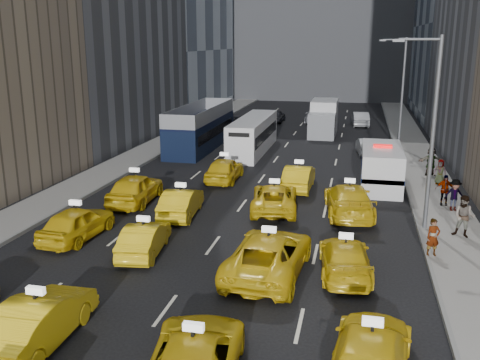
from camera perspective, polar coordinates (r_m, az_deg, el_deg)
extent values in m
plane|color=black|center=(16.98, -10.40, -16.63)|extent=(160.00, 160.00, 0.00)
cube|color=gray|center=(42.56, -10.49, 2.66)|extent=(3.00, 90.00, 0.15)
cube|color=gray|center=(39.50, 18.84, 1.19)|extent=(3.00, 90.00, 0.15)
cube|color=slate|center=(42.01, -8.67, 2.61)|extent=(0.15, 90.00, 0.18)
cube|color=slate|center=(39.36, 16.75, 1.33)|extent=(0.15, 90.00, 0.18)
cylinder|color=#595B60|center=(25.84, 19.86, 4.33)|extent=(0.20, 0.20, 9.00)
cylinder|color=#595B60|center=(25.38, 18.65, 14.04)|extent=(1.80, 0.12, 0.12)
cube|color=slate|center=(25.31, 16.55, 14.08)|extent=(0.50, 0.22, 0.12)
cylinder|color=#595B60|center=(45.59, 16.91, 8.70)|extent=(0.20, 0.20, 9.00)
cylinder|color=#595B60|center=(45.33, 16.16, 14.18)|extent=(1.80, 0.12, 0.12)
cube|color=slate|center=(45.29, 14.98, 14.20)|extent=(0.50, 0.22, 0.12)
imported|color=gold|center=(17.32, -20.66, -13.86)|extent=(1.69, 4.61, 1.51)
imported|color=gold|center=(14.75, -4.90, -18.46)|extent=(2.99, 5.36, 1.42)
imported|color=gold|center=(15.25, 13.75, -17.57)|extent=(2.54, 5.18, 1.45)
imported|color=gold|center=(25.34, -17.00, -4.41)|extent=(2.07, 4.51, 1.50)
imported|color=gold|center=(22.98, -10.17, -6.18)|extent=(1.91, 4.19, 1.33)
imported|color=gold|center=(20.69, 3.08, -7.94)|extent=(3.01, 5.94, 1.61)
imported|color=gold|center=(21.13, 11.14, -8.12)|extent=(2.33, 4.77, 1.34)
imported|color=gold|center=(30.05, -11.11, -0.89)|extent=(2.20, 4.98, 1.67)
imported|color=gold|center=(27.51, -6.30, -2.40)|extent=(1.91, 4.48, 1.44)
imported|color=gold|center=(28.33, 3.68, -1.89)|extent=(2.92, 5.24, 1.39)
imported|color=gold|center=(28.06, 11.54, -2.09)|extent=(2.96, 5.80, 1.61)
imported|color=gold|center=(34.15, -1.67, 1.15)|extent=(1.85, 4.53, 1.54)
imported|color=gold|center=(32.44, 6.28, 0.29)|extent=(1.64, 4.54, 1.49)
cube|color=silver|center=(33.83, 14.83, 1.32)|extent=(3.10, 6.37, 2.45)
cylinder|color=black|center=(31.88, 13.04, -0.73)|extent=(0.28, 0.98, 0.98)
cylinder|color=black|center=(31.98, 16.69, -0.93)|extent=(0.28, 0.98, 0.98)
cylinder|color=black|center=(36.08, 13.04, 1.05)|extent=(0.28, 0.98, 0.98)
cylinder|color=black|center=(36.16, 16.26, 0.87)|extent=(0.28, 0.98, 0.98)
cube|color=navy|center=(33.87, 14.82, 1.05)|extent=(3.15, 6.38, 0.28)
cube|color=red|center=(33.57, 14.98, 3.51)|extent=(1.15, 0.53, 0.18)
cube|color=black|center=(44.98, -4.18, 5.68)|extent=(3.33, 12.11, 3.49)
cylinder|color=black|center=(40.82, -7.83, 2.95)|extent=(0.28, 1.10, 1.10)
cylinder|color=black|center=(40.05, -4.57, 2.81)|extent=(0.28, 1.10, 1.10)
cylinder|color=black|center=(50.33, -3.82, 5.27)|extent=(0.28, 1.10, 1.10)
cylinder|color=black|center=(49.71, -1.12, 5.18)|extent=(0.28, 1.10, 1.10)
cube|color=silver|center=(43.32, 1.42, 4.85)|extent=(2.95, 10.69, 2.73)
cylinder|color=black|center=(39.48, -1.18, 2.67)|extent=(0.28, 1.09, 1.09)
cylinder|color=black|center=(39.08, 1.53, 2.55)|extent=(0.28, 1.09, 1.09)
cylinder|color=black|center=(47.88, 1.32, 4.80)|extent=(0.28, 1.09, 1.09)
cylinder|color=black|center=(47.55, 3.57, 4.71)|extent=(0.28, 1.09, 1.09)
cube|color=silver|center=(51.86, 8.91, 6.57)|extent=(2.65, 7.07, 3.19)
cylinder|color=black|center=(49.55, 7.44, 5.03)|extent=(0.28, 1.10, 1.10)
cylinder|color=black|center=(49.41, 9.87, 4.91)|extent=(0.28, 1.10, 1.10)
cylinder|color=black|center=(54.65, 7.95, 5.91)|extent=(0.28, 1.10, 1.10)
cylinder|color=black|center=(54.52, 10.16, 5.80)|extent=(0.28, 1.10, 1.10)
imported|color=#9EA1A6|center=(43.30, 13.39, 3.51)|extent=(1.86, 4.15, 1.32)
imported|color=black|center=(54.41, 0.10, 6.13)|extent=(2.47, 4.88, 1.32)
imported|color=gray|center=(59.24, 8.01, 6.75)|extent=(2.10, 5.03, 1.45)
imported|color=black|center=(59.40, 3.86, 6.85)|extent=(1.74, 4.13, 1.40)
imported|color=#989A9F|center=(57.95, 12.70, 6.39)|extent=(1.96, 4.67, 1.50)
imported|color=gray|center=(23.36, 19.90, -5.77)|extent=(0.68, 0.56, 1.59)
imported|color=gray|center=(25.99, 22.79, -3.61)|extent=(1.06, 0.83, 1.92)
imported|color=gray|center=(29.84, 21.91, -1.50)|extent=(1.13, 0.58, 1.68)
imported|color=gray|center=(30.67, 20.98, -0.99)|extent=(1.01, 0.52, 1.67)
imported|color=gray|center=(35.08, 20.57, 0.82)|extent=(0.85, 0.64, 1.54)
imported|color=gray|center=(37.14, 19.70, 1.88)|extent=(1.78, 0.80, 1.86)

